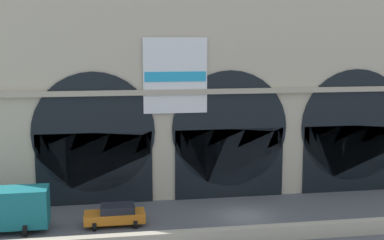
{
  "coord_description": "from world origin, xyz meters",
  "views": [
    {
      "loc": [
        -10.33,
        -37.03,
        13.32
      ],
      "look_at": [
        -3.26,
        5.0,
        6.83
      ],
      "focal_mm": 48.24,
      "sensor_mm": 36.0,
      "label": 1
    }
  ],
  "objects": [
    {
      "name": "ground_plane",
      "position": [
        0.0,
        0.0,
        0.0
      ],
      "size": [
        200.0,
        200.0,
        0.0
      ],
      "primitive_type": "plane",
      "color": "#54565B"
    },
    {
      "name": "quay_parapet_wall",
      "position": [
        0.0,
        -5.03,
        0.51
      ],
      "size": [
        90.0,
        0.7,
        1.01
      ],
      "primitive_type": "cube",
      "color": "#B2A891",
      "rests_on": "ground"
    },
    {
      "name": "station_building",
      "position": [
        0.03,
        7.16,
        10.85
      ],
      "size": [
        47.71,
        4.71,
        22.49
      ],
      "color": "beige",
      "rests_on": "ground"
    },
    {
      "name": "car_midwest",
      "position": [
        -9.85,
        -0.44,
        0.8
      ],
      "size": [
        4.4,
        2.22,
        1.55
      ],
      "color": "orange",
      "rests_on": "ground"
    }
  ]
}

